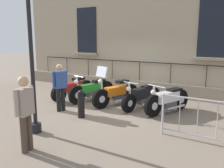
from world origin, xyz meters
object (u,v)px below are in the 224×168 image
motorcycle_red (73,89)px  pedestrian_walking (60,85)px  motorcycle_orange (116,93)px  lamppost (28,1)px  motorcycle_green (92,90)px  pedestrian_standing (25,110)px  motorcycle_black (142,96)px  motorcycle_white (168,100)px  crowd_barrier (207,120)px  bollard (81,104)px

motorcycle_red → pedestrian_walking: size_ratio=1.34×
motorcycle_orange → lamppost: size_ratio=0.50×
motorcycle_green → pedestrian_standing: bearing=17.1°
motorcycle_black → lamppost: lamppost is taller
motorcycle_red → lamppost: (3.25, 1.50, 2.85)m
motorcycle_white → pedestrian_standing: bearing=-22.0°
motorcycle_white → lamppost: size_ratio=0.47×
crowd_barrier → pedestrian_standing: size_ratio=1.32×
motorcycle_orange → bollard: size_ratio=2.35×
motorcycle_orange → motorcycle_green: bearing=-92.2°
motorcycle_green → motorcycle_orange: bearing=87.8°
motorcycle_green → pedestrian_walking: pedestrian_walking is taller
motorcycle_red → lamppost: size_ratio=0.52×
motorcycle_black → bollard: size_ratio=2.34×
pedestrian_standing → lamppost: bearing=-141.0°
pedestrian_standing → pedestrian_walking: bearing=-151.2°
motorcycle_red → motorcycle_orange: size_ratio=1.04×
motorcycle_orange → crowd_barrier: 3.84m
motorcycle_orange → bollard: motorcycle_orange is taller
lamppost → bollard: size_ratio=4.68×
crowd_barrier → motorcycle_red: bearing=-107.5°
pedestrian_walking → motorcycle_orange: bearing=142.4°
motorcycle_green → motorcycle_white: bearing=90.2°
crowd_barrier → lamppost: bearing=-68.2°
motorcycle_red → motorcycle_black: 2.93m
motorcycle_white → bollard: (1.81, -2.10, 0.00)m
motorcycle_orange → lamppost: bearing=-8.1°
motorcycle_black → motorcycle_orange: bearing=-80.8°
motorcycle_green → lamppost: (3.34, 0.61, 2.82)m
lamppost → motorcycle_orange: bearing=171.9°
motorcycle_white → lamppost: (3.35, -2.37, 2.82)m
motorcycle_orange → lamppost: 4.36m
motorcycle_red → bollard: motorcycle_red is taller
motorcycle_red → crowd_barrier: crowd_barrier is taller
motorcycle_red → lamppost: bearing=24.7°
lamppost → bollard: bearing=170.1°
motorcycle_white → pedestrian_walking: 3.53m
motorcycle_black → crowd_barrier: size_ratio=0.94×
motorcycle_red → crowd_barrier: (1.69, 5.38, 0.16)m
motorcycle_green → pedestrian_standing: 4.39m
motorcycle_black → pedestrian_walking: pedestrian_walking is taller
motorcycle_green → motorcycle_orange: motorcycle_orange is taller
motorcycle_green → lamppost: lamppost is taller
lamppost → motorcycle_red: bearing=-155.3°
motorcycle_green → crowd_barrier: (1.78, 4.49, 0.14)m
crowd_barrier → pedestrian_standing: pedestrian_standing is taller
motorcycle_white → crowd_barrier: 2.35m
motorcycle_green → motorcycle_red: bearing=-84.3°
motorcycle_black → pedestrian_walking: bearing=-51.5°
bollard → lamppost: bearing=-9.9°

